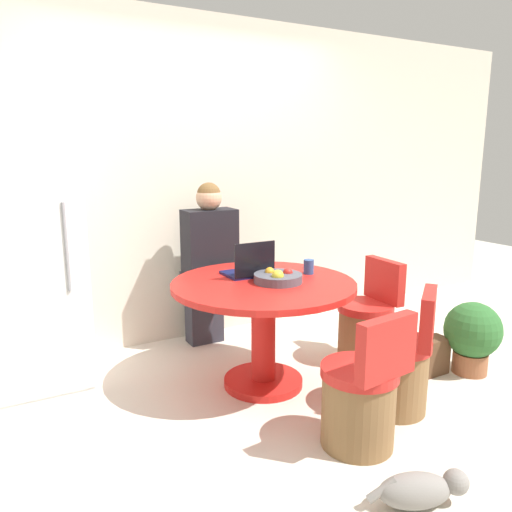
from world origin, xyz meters
TOP-DOWN VIEW (x-y plane):
  - ground_plane at (0.00, 0.00)m, footprint 12.00×12.00m
  - wall_back at (0.00, 1.42)m, footprint 7.00×0.06m
  - refrigerator at (-1.34, 1.03)m, footprint 0.65×0.69m
  - dining_table at (-0.02, 0.29)m, footprint 1.20×1.20m
  - chair_right_side at (0.85, 0.26)m, footprint 0.41×0.41m
  - chair_near_camera at (0.08, -0.58)m, footprint 0.41×0.42m
  - chair_near_right_corner at (0.53, -0.39)m, footprint 0.47×0.48m
  - person_seated at (-0.05, 1.11)m, footprint 0.40×0.37m
  - laptop at (-0.03, 0.46)m, footprint 0.30×0.25m
  - fruit_bowl at (0.05, 0.22)m, footprint 0.31×0.31m
  - coffee_cup at (0.36, 0.32)m, footprint 0.07×0.07m
  - cat at (0.00, -1.07)m, footprint 0.44×0.27m
  - potted_plant at (1.36, -0.26)m, footprint 0.39×0.39m
  - handbag at (1.07, -0.14)m, footprint 0.30×0.14m

SIDE VIEW (x-z plane):
  - ground_plane at x=0.00m, z-range 0.00..0.00m
  - cat at x=0.00m, z-range 0.00..0.17m
  - handbag at x=1.07m, z-range 0.00..0.26m
  - chair_right_side at x=0.85m, z-range -0.11..0.65m
  - chair_near_camera at x=0.08m, z-range -0.11..0.65m
  - chair_near_right_corner at x=0.53m, z-range -0.11..0.65m
  - potted_plant at x=1.36m, z-range 0.03..0.55m
  - dining_table at x=-0.02m, z-range 0.17..0.89m
  - person_seated at x=-0.05m, z-range 0.06..1.37m
  - fruit_bowl at x=0.05m, z-range 0.70..0.80m
  - coffee_cup at x=0.36m, z-range 0.72..0.82m
  - laptop at x=-0.03m, z-range 0.65..0.89m
  - refrigerator at x=-1.34m, z-range 0.00..1.79m
  - wall_back at x=0.00m, z-range 0.00..2.60m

